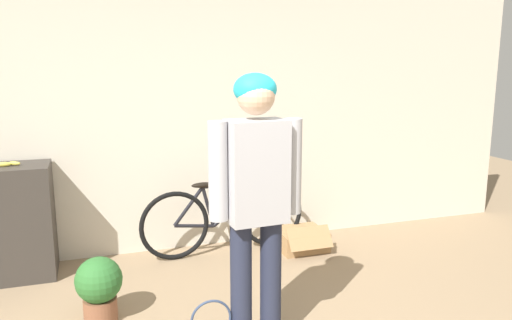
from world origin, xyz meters
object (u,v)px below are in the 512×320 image
Objects in this scene: person at (256,186)px; potted_plant at (99,286)px; cardboard_box at (301,239)px; banana at (3,164)px; bicycle at (225,217)px.

potted_plant is (-0.97, 0.65, -0.82)m from person.
banana is at bearing 176.74° from cardboard_box.
banana is (-1.68, 1.67, -0.07)m from person.
person is at bearing -44.79° from banana.
bicycle is 6.06× the size of banana.
person is 1.84m from bicycle.
bicycle is at bearing 40.22° from potted_plant.
banana is at bearing 124.73° from potted_plant.
cardboard_box is (0.98, 1.52, -0.99)m from person.
banana is 0.55× the size of cardboard_box.
bicycle reaches higher than cardboard_box.
bicycle is at bearing 78.15° from person.
bicycle is (0.24, 1.67, -0.73)m from person.
banana is (-1.92, -0.00, 0.66)m from bicycle.
person is 1.07× the size of bicycle.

